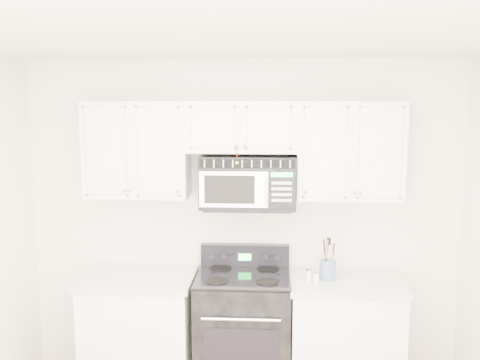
{
  "coord_description": "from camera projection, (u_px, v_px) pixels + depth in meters",
  "views": [
    {
      "loc": [
        0.22,
        -2.53,
        2.27
      ],
      "look_at": [
        0.0,
        1.3,
        1.7
      ],
      "focal_mm": 40.0,
      "sensor_mm": 36.0,
      "label": 1
    }
  ],
  "objects": [
    {
      "name": "room",
      "position": [
        225.0,
        298.0,
        2.65
      ],
      "size": [
        3.51,
        3.51,
        2.61
      ],
      "color": "brown",
      "rests_on": "ground"
    },
    {
      "name": "base_cabinet_left",
      "position": [
        141.0,
        335.0,
        4.24
      ],
      "size": [
        0.86,
        0.65,
        0.92
      ],
      "color": "white",
      "rests_on": "ground"
    },
    {
      "name": "base_cabinet_right",
      "position": [
        344.0,
        340.0,
        4.15
      ],
      "size": [
        0.86,
        0.65,
        0.92
      ],
      "color": "white",
      "rests_on": "ground"
    },
    {
      "name": "range",
      "position": [
        243.0,
        331.0,
        4.2
      ],
      "size": [
        0.72,
        0.66,
        1.11
      ],
      "color": "black",
      "rests_on": "ground"
    },
    {
      "name": "upper_cabinets",
      "position": [
        242.0,
        145.0,
        4.12
      ],
      "size": [
        2.44,
        0.37,
        0.75
      ],
      "color": "white",
      "rests_on": "ground"
    },
    {
      "name": "microwave",
      "position": [
        248.0,
        181.0,
        4.14
      ],
      "size": [
        0.73,
        0.42,
        0.41
      ],
      "color": "black",
      "rests_on": "ground"
    },
    {
      "name": "utensil_crock",
      "position": [
        328.0,
        268.0,
        4.07
      ],
      "size": [
        0.12,
        0.12,
        0.33
      ],
      "color": "slate",
      "rests_on": "base_cabinet_right"
    },
    {
      "name": "shaker_salt",
      "position": [
        309.0,
        275.0,
        4.04
      ],
      "size": [
        0.04,
        0.04,
        0.1
      ],
      "color": "white",
      "rests_on": "base_cabinet_right"
    },
    {
      "name": "shaker_pepper",
      "position": [
        317.0,
        277.0,
        3.99
      ],
      "size": [
        0.04,
        0.04,
        0.09
      ],
      "color": "white",
      "rests_on": "base_cabinet_right"
    }
  ]
}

